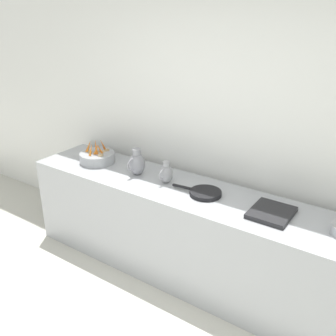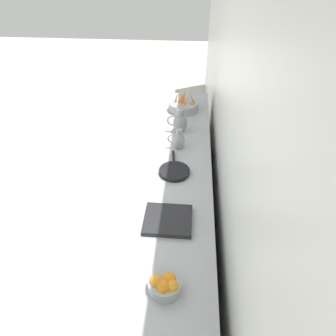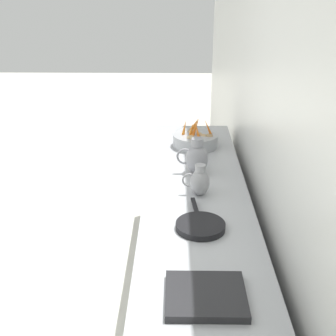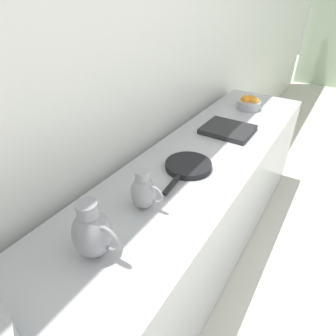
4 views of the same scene
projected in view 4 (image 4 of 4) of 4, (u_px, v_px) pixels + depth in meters
The scene contains 7 objects.
tile_wall_left at pixel (161, 37), 1.75m from camera, with size 0.10×9.70×3.00m, color white.
prep_counter at pixel (177, 235), 1.78m from camera, with size 0.66×3.31×0.88m, color #ADAFB5.
orange_bowl at pixel (249, 103), 2.38m from camera, with size 0.19×0.19×0.11m.
metal_pitcher_tall at pixel (92, 232), 1.05m from camera, with size 0.21×0.15×0.25m.
metal_pitcher_short at pixel (144, 191), 1.29m from camera, with size 0.17×0.12×0.20m.
counter_sink_basin at pixel (228, 130), 2.01m from camera, with size 0.34×0.30×0.04m, color #232326.
skillet_on_counter at pixel (188, 166), 1.61m from camera, with size 0.27×0.44×0.03m.
Camera 4 is at (-0.88, -1.31, 1.77)m, focal length 29.98 mm.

